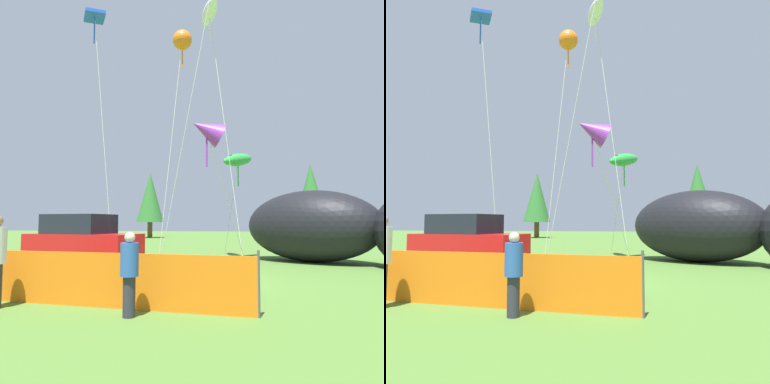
% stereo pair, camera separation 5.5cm
% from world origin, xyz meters
% --- Properties ---
extents(ground_plane, '(120.00, 120.00, 0.00)m').
position_xyz_m(ground_plane, '(0.00, 0.00, 0.00)').
color(ground_plane, '#4C752D').
extents(parked_car, '(4.06, 2.45, 2.03)m').
position_xyz_m(parked_car, '(-3.54, 1.11, 0.99)').
color(parked_car, red).
rests_on(parked_car, ground).
extents(folding_chair, '(0.58, 0.58, 0.91)m').
position_xyz_m(folding_chair, '(1.82, -1.84, 0.51)').
color(folding_chair, '#267F33').
rests_on(folding_chair, ground).
extents(inflatable_cat, '(8.37, 6.21, 3.18)m').
position_xyz_m(inflatable_cat, '(5.55, 6.01, 1.47)').
color(inflatable_cat, black).
rests_on(inflatable_cat, ground).
extents(safety_fence, '(8.51, 0.75, 1.24)m').
position_xyz_m(safety_fence, '(-1.77, -3.44, 0.56)').
color(safety_fence, orange).
rests_on(safety_fence, ground).
extents(spectator_in_green_shirt, '(0.34, 0.34, 1.58)m').
position_xyz_m(spectator_in_green_shirt, '(0.08, -4.18, 0.86)').
color(spectator_in_green_shirt, '#2D2D38').
rests_on(spectator_in_green_shirt, ground).
extents(kite_orange_flower, '(1.28, 1.27, 10.37)m').
position_xyz_m(kite_orange_flower, '(-0.86, 4.91, 9.88)').
color(kite_orange_flower, silver).
rests_on(kite_orange_flower, ground).
extents(kite_green_fish, '(1.74, 2.94, 5.35)m').
position_xyz_m(kite_green_fish, '(1.44, 7.18, 4.78)').
color(kite_green_fish, silver).
rests_on(kite_green_fish, ground).
extents(kite_purple_delta, '(2.00, 3.39, 5.59)m').
position_xyz_m(kite_purple_delta, '(0.69, 1.73, 4.95)').
color(kite_purple_delta, silver).
rests_on(kite_purple_delta, ground).
extents(kite_blue_box, '(1.90, 1.25, 11.41)m').
position_xyz_m(kite_blue_box, '(-4.91, 4.55, 10.98)').
color(kite_blue_box, silver).
rests_on(kite_blue_box, ground).
extents(kite_white_ghost, '(2.20, 2.66, 11.73)m').
position_xyz_m(kite_white_ghost, '(0.32, 5.31, 11.27)').
color(kite_white_ghost, silver).
rests_on(kite_white_ghost, ground).
extents(horizon_tree_east, '(3.91, 3.91, 9.33)m').
position_xyz_m(horizon_tree_east, '(8.87, 39.35, 5.73)').
color(horizon_tree_east, brown).
rests_on(horizon_tree_east, ground).
extents(horizon_tree_west, '(3.09, 3.09, 7.38)m').
position_xyz_m(horizon_tree_west, '(-9.92, 29.95, 4.53)').
color(horizon_tree_west, brown).
rests_on(horizon_tree_west, ground).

